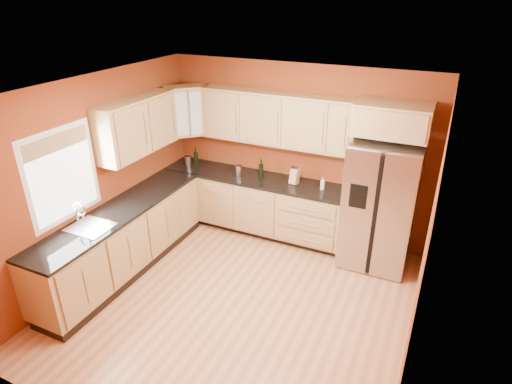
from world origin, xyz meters
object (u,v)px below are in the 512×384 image
(refrigerator, at_px, (380,205))
(canister_left, at_px, (188,161))
(wine_bottle_a, at_px, (261,169))
(knife_block, at_px, (295,176))
(soap_dispenser, at_px, (323,184))

(refrigerator, bearing_deg, canister_left, 179.67)
(refrigerator, distance_m, wine_bottle_a, 1.80)
(knife_block, bearing_deg, soap_dispenser, 8.48)
(refrigerator, distance_m, soap_dispenser, 0.84)
(knife_block, relative_size, soap_dispenser, 1.28)
(wine_bottle_a, xyz_separation_m, soap_dispenser, (0.96, -0.01, -0.06))
(refrigerator, relative_size, wine_bottle_a, 6.06)
(canister_left, xyz_separation_m, wine_bottle_a, (1.25, 0.07, 0.06))
(wine_bottle_a, height_order, soap_dispenser, wine_bottle_a)
(refrigerator, distance_m, knife_block, 1.27)
(canister_left, distance_m, knife_block, 1.78)
(canister_left, relative_size, wine_bottle_a, 0.58)
(wine_bottle_a, height_order, knife_block, wine_bottle_a)
(canister_left, xyz_separation_m, soap_dispenser, (2.21, 0.06, 0.00))
(canister_left, bearing_deg, refrigerator, -0.33)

